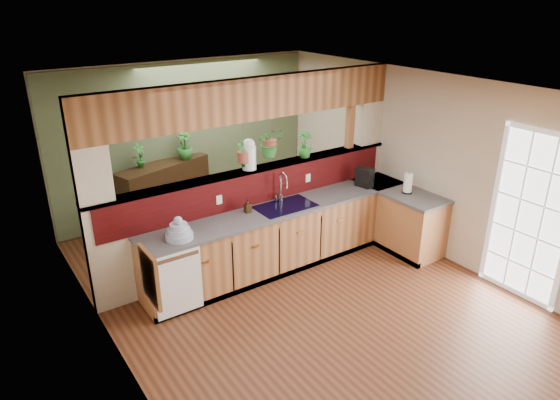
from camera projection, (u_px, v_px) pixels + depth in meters
ground at (313, 302)px, 6.25m from camera, size 4.60×7.00×0.01m
ceiling at (319, 94)px, 5.25m from camera, size 4.60×7.00×0.01m
wall_back at (187, 139)px, 8.41m from camera, size 4.60×0.02×2.60m
wall_left at (118, 264)px, 4.55m from camera, size 0.02×7.00×2.60m
wall_right at (446, 170)px, 6.95m from camera, size 0.02×7.00×2.60m
pass_through_partition at (256, 181)px, 6.83m from camera, size 4.60×0.21×2.60m
pass_through_ledge at (254, 169)px, 6.75m from camera, size 4.60×0.21×0.04m
header_beam at (253, 99)px, 6.38m from camera, size 4.60×0.15×0.55m
sage_backwall at (188, 139)px, 8.39m from camera, size 4.55×0.02×2.55m
countertop at (323, 228)px, 7.17m from camera, size 4.14×1.52×0.90m
dishwasher at (179, 283)px, 5.80m from camera, size 0.58×0.03×0.82m
navy_sink at (285, 211)px, 6.80m from camera, size 0.82×0.50×0.18m
french_door at (529, 219)px, 6.04m from camera, size 0.06×1.02×2.16m
framed_print at (150, 277)px, 3.86m from camera, size 0.04×0.35×0.45m
faucet at (282, 186)px, 6.84m from camera, size 0.19×0.19×0.43m
dish_stack at (179, 232)px, 5.85m from camera, size 0.33×0.33×0.29m
soap_dispenser at (248, 206)px, 6.55m from camera, size 0.08×0.09×0.19m
coffee_maker at (365, 178)px, 7.41m from camera, size 0.15×0.25×0.28m
paper_towel at (408, 184)px, 7.17m from camera, size 0.15×0.15×0.31m
glass_jar at (249, 154)px, 6.62m from camera, size 0.19×0.19×0.42m
ledge_plant_right at (305, 145)px, 7.11m from camera, size 0.23×0.23×0.37m
hanging_plant_a at (243, 146)px, 6.53m from camera, size 0.21×0.16×0.54m
hanging_plant_b at (270, 130)px, 6.69m from camera, size 0.41×0.38×0.51m
shelving_console at (165, 195)px, 8.23m from camera, size 1.67×0.90×1.08m
shelf_plant_a at (139, 156)px, 7.76m from camera, size 0.24×0.19×0.39m
shelf_plant_b at (185, 145)px, 8.14m from camera, size 0.32×0.32×0.47m
floor_plant at (265, 197)px, 8.54m from camera, size 0.73×0.66×0.69m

